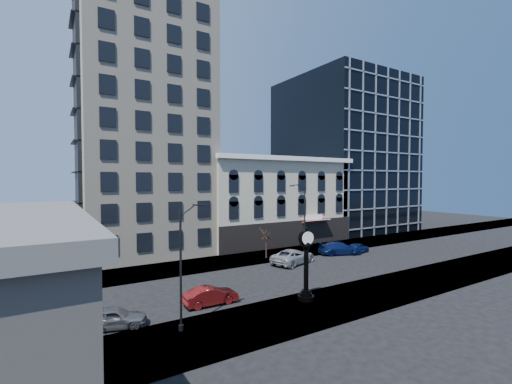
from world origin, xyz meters
TOP-DOWN VIEW (x-y plane):
  - ground at (0.00, 0.00)m, footprint 160.00×160.00m
  - sidewalk_far at (0.00, 8.00)m, footprint 160.00×6.00m
  - sidewalk_near at (0.00, -8.00)m, footprint 160.00×6.00m
  - cream_tower at (-6.11, 18.88)m, footprint 15.90×15.40m
  - victorian_row at (12.00, 15.89)m, footprint 22.60×11.19m
  - glass_office at (32.00, 20.91)m, footprint 20.00×20.15m
  - street_clock at (0.01, -6.56)m, footprint 1.26×1.26m
  - street_lamp_near at (-9.33, -6.59)m, footprint 1.99×0.65m
  - street_lamp_far at (9.65, 6.13)m, footprint 2.27×0.43m
  - bare_tree_near at (-15.94, -6.96)m, footprint 3.47×3.47m
  - bare_tree_far at (5.11, 6.80)m, footprint 2.43×2.43m
  - warning_sign at (-16.35, -6.27)m, footprint 0.88×0.26m
  - car_near_a at (-13.29, -3.99)m, footprint 4.26×2.65m
  - car_near_b at (-6.47, -3.38)m, footprint 4.11×1.51m
  - car_far_a at (6.42, 3.36)m, footprint 6.31×4.32m
  - car_far_b at (14.26, 4.06)m, footprint 5.78×3.94m
  - car_far_c at (16.72, 3.44)m, footprint 4.15×2.45m

SIDE VIEW (x-z plane):
  - ground at x=0.00m, z-range 0.00..0.00m
  - sidewalk_far at x=0.00m, z-range 0.00..0.12m
  - sidewalk_near at x=0.00m, z-range 0.00..0.12m
  - car_far_c at x=16.72m, z-range 0.00..1.32m
  - car_near_b at x=-6.47m, z-range 0.00..1.35m
  - car_near_a at x=-13.29m, z-range 0.00..1.35m
  - car_far_b at x=14.26m, z-range 0.00..1.55m
  - car_far_a at x=6.42m, z-range 0.00..1.60m
  - warning_sign at x=-16.35m, z-range 0.64..3.38m
  - street_clock at x=0.01m, z-range -0.15..5.41m
  - bare_tree_far at x=5.11m, z-range 1.18..5.35m
  - bare_tree_near at x=-15.94m, z-range 1.64..7.60m
  - street_lamp_near at x=-9.33m, z-range 2.10..9.88m
  - victorian_row at x=12.00m, z-range -0.25..12.25m
  - street_lamp_far at x=9.65m, z-range 2.36..11.13m
  - glass_office at x=32.00m, z-range 0.00..28.00m
  - cream_tower at x=-6.11m, z-range -1.93..40.57m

